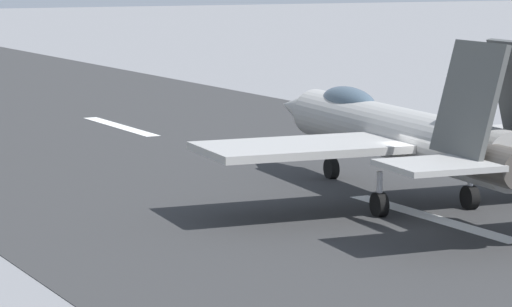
# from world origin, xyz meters

# --- Properties ---
(ground_plane) EXTENTS (400.00, 400.00, 0.00)m
(ground_plane) POSITION_xyz_m (0.00, 0.00, 0.00)
(ground_plane) COLOR slate
(runway_strip) EXTENTS (240.00, 26.00, 0.02)m
(runway_strip) POSITION_xyz_m (-0.02, 0.00, 0.01)
(runway_strip) COLOR #2F3031
(runway_strip) RESTS_ON ground
(fighter_jet) EXTENTS (17.66, 14.17, 5.53)m
(fighter_jet) POSITION_xyz_m (2.61, -0.49, 2.34)
(fighter_jet) COLOR #9D9B99
(fighter_jet) RESTS_ON ground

